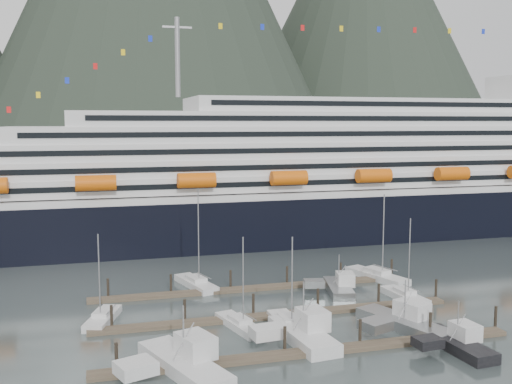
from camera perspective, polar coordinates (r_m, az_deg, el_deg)
ground at (r=78.53m, az=6.33°, el=-12.09°), size 1600.00×1600.00×0.00m
cruise_ship at (r=137.39m, az=9.45°, el=1.09°), size 210.00×30.40×50.30m
dock_near at (r=68.03m, az=5.59°, el=-14.83°), size 48.18×2.28×3.20m
dock_mid at (r=79.55m, az=2.13°, el=-11.57°), size 48.18×2.28×3.20m
dock_far at (r=91.47m, az=-0.39°, el=-9.12°), size 48.18×2.28×3.20m
sailboat_a at (r=79.88m, az=-14.39°, el=-11.62°), size 5.23×9.14×11.94m
sailboat_b at (r=75.34m, az=-1.56°, el=-12.55°), size 4.51×9.56×11.97m
sailboat_c at (r=75.27m, az=3.16°, el=-12.56°), size 2.81×9.84×12.11m
sailboat_e at (r=93.50m, az=-5.72°, el=-8.71°), size 5.46×10.89×15.83m
sailboat_g at (r=99.33m, az=11.44°, el=-7.90°), size 6.51×12.22×14.47m
sailboat_h at (r=89.32m, az=13.95°, el=-9.64°), size 3.42×9.18×12.31m
trawler_a at (r=63.44m, az=-7.01°, el=-15.86°), size 11.29×14.27×7.61m
trawler_b at (r=71.08m, az=4.41°, el=-13.29°), size 9.31×12.20×7.74m
trawler_c at (r=76.93m, az=13.87°, el=-11.96°), size 10.60×13.70×6.78m
trawler_d at (r=72.11m, az=18.52°, el=-13.45°), size 7.78×10.50×6.08m
trawler_e at (r=90.86m, az=7.80°, el=-8.95°), size 7.94×10.14×6.24m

